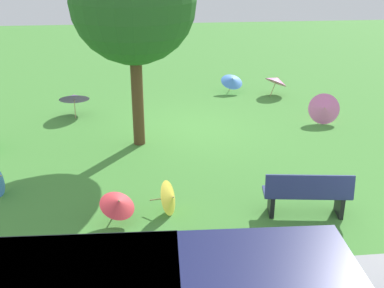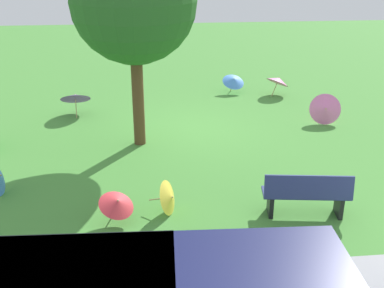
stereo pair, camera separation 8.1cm
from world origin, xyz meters
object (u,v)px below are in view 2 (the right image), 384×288
at_px(parasol_pink_0, 325,109).
at_px(parasol_blue_0, 234,80).
at_px(parasol_pink_2, 278,80).
at_px(parasol_purple_0, 75,97).
at_px(park_bench, 306,194).
at_px(parasol_yellow_0, 170,197).
at_px(shade_tree, 134,1).
at_px(parasol_red_0, 117,203).

distance_m(parasol_pink_0, parasol_blue_0, 3.88).
bearing_deg(parasol_pink_2, parasol_purple_0, 12.02).
relative_size(park_bench, parasol_yellow_0, 2.26).
bearing_deg(parasol_yellow_0, shade_tree, -80.87).
bearing_deg(parasol_blue_0, parasol_pink_0, 121.52).
bearing_deg(shade_tree, parasol_red_0, 84.06).
height_order(parasol_purple_0, parasol_pink_0, parasol_pink_0).
relative_size(park_bench, parasol_red_0, 1.83).
xyz_separation_m(parasol_purple_0, parasol_blue_0, (-5.11, -1.78, -0.11)).
bearing_deg(park_bench, parasol_yellow_0, -8.20).
bearing_deg(parasol_purple_0, shade_tree, 127.63).
height_order(shade_tree, parasol_red_0, shade_tree).
bearing_deg(parasol_yellow_0, parasol_red_0, 14.66).
relative_size(park_bench, parasol_purple_0, 1.71).
height_order(shade_tree, parasol_purple_0, shade_tree).
bearing_deg(parasol_red_0, parasol_pink_0, -139.97).
distance_m(park_bench, parasol_pink_0, 5.30).
relative_size(shade_tree, parasol_pink_2, 4.73).
bearing_deg(parasol_purple_0, park_bench, 128.01).
height_order(parasol_blue_0, parasol_pink_2, parasol_pink_2).
relative_size(parasol_yellow_0, parasol_blue_0, 0.83).
distance_m(parasol_red_0, parasol_purple_0, 6.43).
bearing_deg(parasol_purple_0, parasol_pink_0, 167.95).
bearing_deg(parasol_yellow_0, park_bench, 171.80).
height_order(shade_tree, parasol_yellow_0, shade_tree).
height_order(parasol_red_0, parasol_blue_0, parasol_blue_0).
relative_size(shade_tree, parasol_purple_0, 5.20).
bearing_deg(parasol_blue_0, parasol_yellow_0, 71.26).
bearing_deg(parasol_purple_0, parasol_blue_0, -160.75).
bearing_deg(parasol_blue_0, park_bench, 89.06).
bearing_deg(parasol_red_0, parasol_pink_2, -123.47).
bearing_deg(parasol_yellow_0, parasol_pink_2, -118.96).
bearing_deg(parasol_pink_2, parasol_yellow_0, 61.04).
xyz_separation_m(shade_tree, parasol_yellow_0, (-0.57, 3.54, -3.19)).
distance_m(parasol_purple_0, parasol_pink_0, 7.30).
bearing_deg(park_bench, parasol_pink_2, -101.57).
distance_m(park_bench, parasol_pink_2, 7.92).
relative_size(shade_tree, parasol_blue_0, 5.68).
xyz_separation_m(parasol_purple_0, parasol_pink_0, (-7.13, 1.52, -0.11)).
relative_size(parasol_red_0, parasol_yellow_0, 1.24).
bearing_deg(parasol_pink_2, shade_tree, 39.60).
relative_size(parasol_red_0, parasol_pink_0, 0.92).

